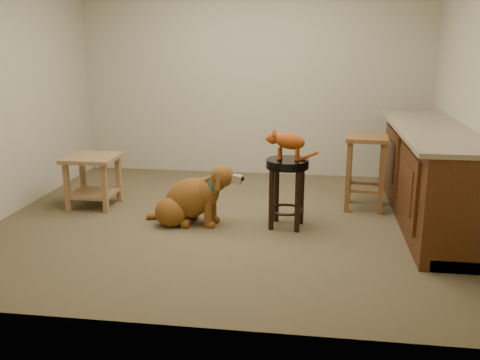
% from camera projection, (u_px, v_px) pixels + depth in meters
% --- Properties ---
extents(floor, '(4.50, 4.00, 0.01)m').
position_uv_depth(floor, '(229.00, 222.00, 5.27)').
color(floor, brown).
rests_on(floor, ground).
extents(room_shell, '(4.54, 4.04, 2.62)m').
position_uv_depth(room_shell, '(228.00, 47.00, 4.84)').
color(room_shell, '#B9B395').
rests_on(room_shell, ground).
extents(cabinet_run, '(0.70, 2.56, 0.94)m').
position_uv_depth(cabinet_run, '(431.00, 178.00, 5.18)').
color(cabinet_run, '#49240D').
rests_on(cabinet_run, ground).
extents(padded_stool, '(0.40, 0.40, 0.66)m').
position_uv_depth(padded_stool, '(287.00, 179.00, 5.02)').
color(padded_stool, black).
rests_on(padded_stool, ground).
extents(wood_stool, '(0.46, 0.46, 0.78)m').
position_uv_depth(wood_stool, '(365.00, 171.00, 5.58)').
color(wood_stool, brown).
rests_on(wood_stool, ground).
extents(side_table, '(0.54, 0.54, 0.55)m').
position_uv_depth(side_table, '(93.00, 173.00, 5.68)').
color(side_table, olive).
rests_on(side_table, ground).
extents(golden_retriever, '(1.00, 0.52, 0.64)m').
position_uv_depth(golden_retriever, '(191.00, 200.00, 5.17)').
color(golden_retriever, brown).
rests_on(golden_retriever, ground).
extents(tabby_kitten, '(0.50, 0.18, 0.31)m').
position_uv_depth(tabby_kitten, '(287.00, 142.00, 4.93)').
color(tabby_kitten, '#8F380E').
rests_on(tabby_kitten, padded_stool).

